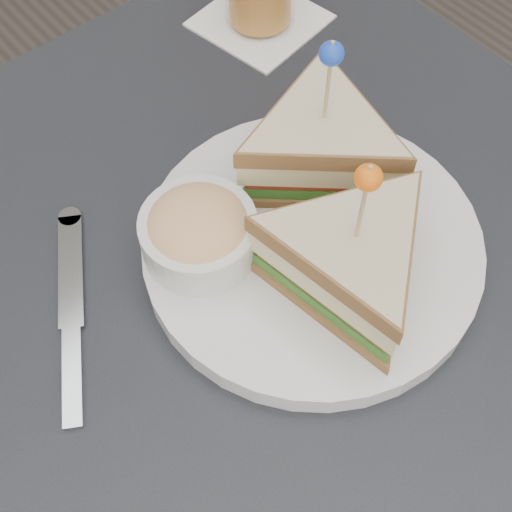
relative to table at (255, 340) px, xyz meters
The scene contains 4 objects.
ground_plane 0.67m from the table, ahead, with size 3.50×3.50×0.00m, color #3F3833.
table is the anchor object (origin of this frame).
plate_meal 0.15m from the table, ahead, with size 0.35×0.34×0.18m.
cutlery_knife 0.18m from the table, 147.20° to the left, with size 0.13×0.19×0.01m.
Camera 1 is at (-0.19, -0.23, 1.29)m, focal length 50.00 mm.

